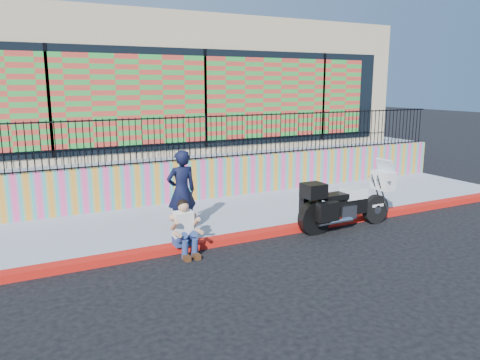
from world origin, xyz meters
TOP-DOWN VIEW (x-y plane):
  - ground at (0.00, 0.00)m, footprint 90.00×90.00m
  - red_curb at (0.00, 0.00)m, footprint 16.00×0.30m
  - sidewalk at (0.00, 1.65)m, footprint 16.00×3.00m
  - mural_wall at (0.00, 3.25)m, footprint 16.00×0.20m
  - metal_fence at (0.00, 3.25)m, footprint 15.80×0.04m
  - elevated_platform at (0.00, 8.35)m, footprint 16.00×10.00m
  - storefront_building at (0.00, 8.13)m, footprint 14.00×8.06m
  - police_motorcycle at (1.51, -0.35)m, footprint 2.48×0.82m
  - police_officer at (-2.03, 0.75)m, footprint 0.66×0.44m
  - seated_man at (-2.34, -0.27)m, footprint 0.54×0.71m

SIDE VIEW (x-z plane):
  - ground at x=0.00m, z-range 0.00..0.00m
  - red_curb at x=0.00m, z-range 0.00..0.15m
  - sidewalk at x=0.00m, z-range 0.00..0.15m
  - seated_man at x=-2.34m, z-range -0.08..0.98m
  - elevated_platform at x=0.00m, z-range 0.00..1.25m
  - police_motorcycle at x=1.51m, z-range -0.13..1.42m
  - mural_wall at x=0.00m, z-range 0.15..1.25m
  - police_officer at x=-2.03m, z-range 0.15..1.92m
  - metal_fence at x=0.00m, z-range 1.25..2.45m
  - storefront_building at x=0.00m, z-range 1.25..5.25m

